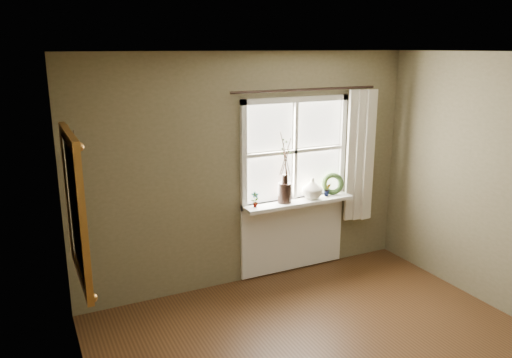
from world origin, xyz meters
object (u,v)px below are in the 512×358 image
Objects in this scene: wreath at (333,186)px; cream_vase at (312,188)px; dark_jug at (285,193)px; gilt_mirror at (75,207)px.

cream_vase is at bearing -149.50° from wreath.
dark_jug is at bearing -153.49° from wreath.
gilt_mirror reaches higher than cream_vase.
gilt_mirror is at bearing -140.49° from wreath.
cream_vase reaches higher than dark_jug.
wreath reaches higher than dark_jug.
gilt_mirror is at bearing -162.64° from cream_vase.
gilt_mirror reaches higher than wreath.
dark_jug is at bearing 19.92° from gilt_mirror.
cream_vase is 0.93× the size of wreath.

